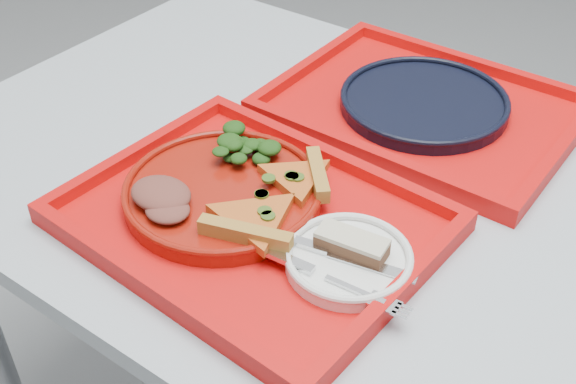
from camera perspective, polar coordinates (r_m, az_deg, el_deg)
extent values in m
cube|color=#A1ABB4|center=(0.96, 13.90, -3.51)|extent=(1.60, 0.80, 0.03)
cylinder|color=gray|center=(1.71, -5.54, 2.34)|extent=(0.05, 0.05, 0.72)
cube|color=red|center=(0.92, -2.87, -2.44)|extent=(0.47, 0.38, 0.01)
cube|color=red|center=(1.16, 10.60, 6.28)|extent=(0.45, 0.35, 0.01)
cylinder|color=maroon|center=(0.95, -5.14, -0.15)|extent=(0.26, 0.26, 0.02)
cylinder|color=white|center=(0.85, 4.80, -5.51)|extent=(0.15, 0.15, 0.01)
cylinder|color=black|center=(1.15, 10.68, 6.87)|extent=(0.26, 0.26, 0.02)
ellipsoid|color=black|center=(0.99, -3.69, 3.73)|extent=(0.08, 0.07, 0.04)
ellipsoid|color=brown|center=(0.92, -10.00, -0.15)|extent=(0.08, 0.07, 0.03)
cube|color=#4D2919|center=(0.85, 5.05, -4.24)|extent=(0.09, 0.04, 0.02)
cube|color=beige|center=(0.84, 5.09, -3.65)|extent=(0.09, 0.04, 0.01)
cube|color=silver|center=(0.85, 4.18, -4.97)|extent=(0.18, 0.05, 0.01)
cube|color=silver|center=(0.82, 2.90, -6.64)|extent=(0.19, 0.03, 0.01)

